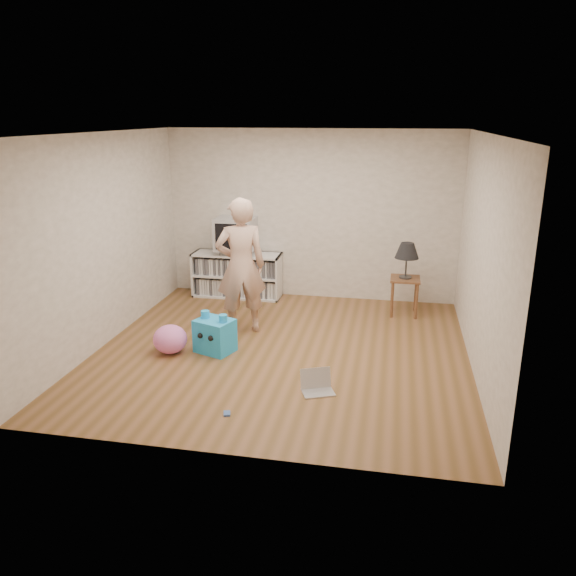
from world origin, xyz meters
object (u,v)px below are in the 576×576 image
at_px(crt_tv, 236,234).
at_px(plush_pink, 170,339).
at_px(media_unit, 237,275).
at_px(laptop, 317,385).
at_px(side_table, 405,287).
at_px(plush_blue, 215,335).
at_px(table_lamp, 407,251).
at_px(person, 241,266).
at_px(dvd_deck, 237,251).

relative_size(crt_tv, plush_pink, 1.46).
bearing_deg(media_unit, laptop, -60.18).
xyz_separation_m(side_table, laptop, (-0.90, -2.60, -0.35)).
bearing_deg(plush_blue, crt_tv, 118.95).
distance_m(crt_tv, plush_blue, 2.35).
xyz_separation_m(table_lamp, laptop, (-0.90, -2.60, -0.88)).
bearing_deg(plush_pink, plush_blue, 14.91).
distance_m(person, plush_blue, 1.01).
distance_m(media_unit, side_table, 2.64).
height_order(side_table, person, person).
distance_m(dvd_deck, table_lamp, 2.65).
bearing_deg(laptop, side_table, 48.30).
xyz_separation_m(table_lamp, plush_blue, (-2.28, -1.81, -0.73)).
distance_m(crt_tv, side_table, 2.71).
bearing_deg(table_lamp, crt_tv, 172.01).
xyz_separation_m(media_unit, table_lamp, (2.61, -0.39, 0.59)).
bearing_deg(plush_blue, plush_pink, -144.85).
bearing_deg(person, side_table, -175.84).
relative_size(side_table, laptop, 1.37).
bearing_deg(person, laptop, 106.35).
bearing_deg(side_table, plush_pink, -145.15).
height_order(crt_tv, laptop, crt_tv).
distance_m(laptop, plush_blue, 1.59).
xyz_separation_m(crt_tv, plush_blue, (0.33, -2.18, -0.81)).
xyz_separation_m(media_unit, plush_blue, (0.33, -2.20, -0.14)).
bearing_deg(plush_pink, crt_tv, 85.30).
distance_m(person, laptop, 2.12).
height_order(media_unit, plush_pink, media_unit).
xyz_separation_m(side_table, plush_pink, (-2.80, -1.95, -0.24)).
relative_size(media_unit, plush_blue, 2.66).
height_order(table_lamp, person, person).
xyz_separation_m(dvd_deck, plush_pink, (-0.19, -2.32, -0.56)).
height_order(crt_tv, side_table, crt_tv).
bearing_deg(laptop, person, 106.55).
relative_size(laptop, plush_blue, 0.77).
bearing_deg(laptop, plush_blue, 127.83).
bearing_deg(dvd_deck, table_lamp, -8.06).
distance_m(dvd_deck, laptop, 3.49).
bearing_deg(side_table, crt_tv, 172.01).
xyz_separation_m(side_table, table_lamp, (-0.00, 0.00, 0.53)).
xyz_separation_m(dvd_deck, laptop, (1.71, -2.97, -0.67)).
xyz_separation_m(crt_tv, plush_pink, (-0.19, -2.32, -0.84)).
xyz_separation_m(side_table, plush_blue, (-2.28, -1.81, -0.20)).
relative_size(side_table, person, 0.31).
xyz_separation_m(media_unit, side_table, (2.61, -0.39, 0.07)).
distance_m(media_unit, dvd_deck, 0.39).
height_order(dvd_deck, table_lamp, table_lamp).
xyz_separation_m(crt_tv, person, (0.48, -1.45, -0.12)).
bearing_deg(plush_blue, dvd_deck, 118.94).
relative_size(dvd_deck, table_lamp, 0.87).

